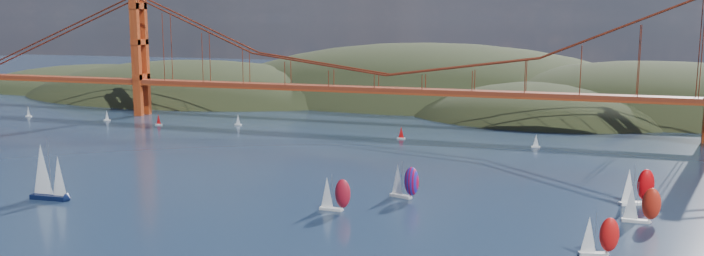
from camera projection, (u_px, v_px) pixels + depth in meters
name	position (u px, v px, depth m)	size (l,w,h in m)	color
headlands	(520.00, 128.00, 364.22)	(725.00, 225.00, 96.00)	black
bridge	(384.00, 50.00, 280.29)	(552.00, 12.00, 55.00)	maroon
sloop_navy	(47.00, 173.00, 170.94)	(10.15, 5.91, 15.58)	black
racer_0	(334.00, 193.00, 161.29)	(7.70, 3.16, 8.84)	silver
racer_1	(599.00, 235.00, 130.52)	(7.65, 4.62, 8.57)	silver
racer_2	(641.00, 204.00, 151.71)	(7.93, 3.21, 9.14)	silver
racer_3	(637.00, 186.00, 166.42)	(8.82, 6.59, 9.95)	white
racer_rwb	(404.00, 181.00, 172.72)	(8.42, 5.32, 9.41)	silver
distant_boat_0	(28.00, 112.00, 316.27)	(3.00, 2.00, 4.70)	silver
distant_boat_1	(107.00, 115.00, 304.15)	(3.00, 2.00, 4.70)	silver
distant_boat_2	(159.00, 119.00, 291.65)	(3.00, 2.00, 4.70)	silver
distant_boat_3	(238.00, 120.00, 291.34)	(3.00, 2.00, 4.70)	silver
distant_boat_8	(536.00, 141.00, 240.62)	(3.00, 2.00, 4.70)	silver
distant_boat_9	(401.00, 133.00, 257.99)	(3.00, 2.00, 4.70)	silver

